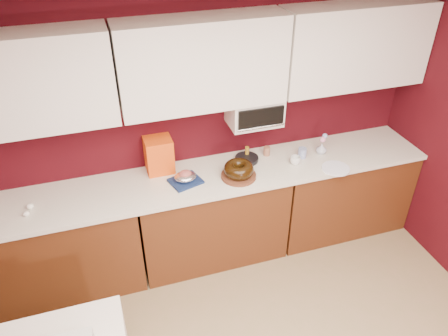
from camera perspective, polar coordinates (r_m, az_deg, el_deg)
name	(u,v)px	position (r m, az deg, el deg)	size (l,w,h in m)	color
ceiling	(378,89)	(1.44, 19.50, 9.74)	(4.00, 4.50, 0.02)	white
wall_back	(200,123)	(3.84, -3.21, 5.87)	(4.00, 0.02, 2.50)	#3D080E
base_cabinet_left	(60,248)	(3.99, -20.66, -9.79)	(1.31, 0.58, 0.86)	#542810
base_cabinet_center	(211,217)	(4.05, -1.69, -6.44)	(1.31, 0.58, 0.86)	#542810
base_cabinet_right	(339,191)	(4.51, 14.79, -2.90)	(1.31, 0.58, 0.86)	#542810
countertop	(210,177)	(3.77, -1.81, -1.20)	(4.00, 0.62, 0.04)	silver
upper_cabinet_left	(17,84)	(3.38, -25.46, 9.85)	(1.31, 0.33, 0.70)	white
upper_cabinet_center	(203,63)	(3.45, -2.79, 13.49)	(1.31, 0.33, 0.70)	white
upper_cabinet_right	(355,46)	(3.98, 16.71, 14.98)	(1.31, 0.33, 0.70)	white
toaster_oven	(254,110)	(3.78, 3.96, 7.53)	(0.45, 0.30, 0.25)	white
toaster_oven_door	(261,118)	(3.65, 4.87, 6.47)	(0.40, 0.02, 0.18)	black
toaster_oven_handle	(261,127)	(3.67, 4.90, 5.33)	(0.02, 0.02, 0.42)	silver
cake_base	(239,176)	(3.73, 1.92, -1.01)	(0.30, 0.30, 0.03)	#5D2F1C
bundt_cake	(239,169)	(3.70, 1.93, -0.17)	(0.26, 0.26, 0.10)	black
navy_towel	(186,181)	(3.69, -5.04, -1.71)	(0.25, 0.21, 0.02)	navy
foil_ham_nest	(185,177)	(3.66, -5.07, -1.14)	(0.18, 0.15, 0.07)	white
roasted_ham	(185,174)	(3.65, -5.09, -0.81)	(0.11, 0.09, 0.07)	#B15751
pandoro_box	(159,155)	(3.78, -8.50, 1.71)	(0.23, 0.21, 0.31)	red
dark_pan	(247,159)	(3.95, 2.98, 1.20)	(0.21, 0.21, 0.04)	black
coffee_mug	(295,160)	(3.94, 9.30, 1.09)	(0.08, 0.08, 0.09)	white
blue_jar	(302,153)	(4.04, 10.17, 1.96)	(0.08, 0.08, 0.09)	#1C3E9A
flower_vase	(321,148)	(4.13, 12.62, 2.56)	(0.08, 0.08, 0.11)	#B3B9CB
flower_pink	(323,140)	(4.09, 12.77, 3.64)	(0.05, 0.05, 0.05)	pink
flower_blue	(325,136)	(4.10, 13.04, 4.10)	(0.05, 0.05, 0.05)	#869DD7
china_plate	(336,168)	(3.96, 14.39, -0.05)	(0.24, 0.24, 0.01)	white
amber_bottle	(247,152)	(3.98, 3.02, 2.08)	(0.04, 0.04, 0.11)	olive
paper_cup	(267,151)	(4.03, 5.60, 2.21)	(0.06, 0.06, 0.09)	#8F5A41
egg_left	(26,214)	(3.64, -24.42, -5.47)	(0.05, 0.04, 0.04)	white
egg_right	(30,206)	(3.70, -24.01, -4.59)	(0.06, 0.04, 0.04)	white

